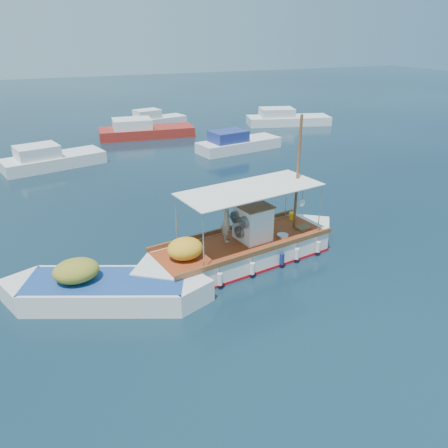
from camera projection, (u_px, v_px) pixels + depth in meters
name	position (u px, v px, depth m)	size (l,w,h in m)	color
ground	(240.00, 263.00, 17.34)	(160.00, 160.00, 0.00)	black
fishing_caique	(241.00, 250.00, 17.33)	(9.29, 3.63, 5.75)	white
dinghy	(104.00, 291.00, 14.82)	(6.79, 3.93, 1.79)	white
bg_boat_nw	(51.00, 160.00, 29.23)	(6.89, 3.94, 1.80)	silver
bg_boat_n	(144.00, 131.00, 37.60)	(8.18, 3.56, 1.80)	maroon
bg_boat_ne	(237.00, 144.00, 33.32)	(6.84, 3.31, 1.80)	silver
bg_boat_e	(286.00, 119.00, 42.49)	(8.33, 4.56, 1.80)	silver
bg_boat_far_n	(154.00, 121.00, 41.90)	(6.03, 3.22, 1.80)	silver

